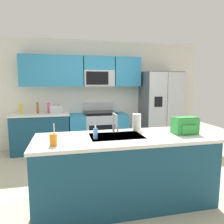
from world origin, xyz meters
name	(u,v)px	position (x,y,z in m)	size (l,w,h in m)	color
ground_plane	(123,180)	(0.00, 0.00, 0.00)	(9.00, 9.00, 0.00)	beige
kitchen_wall_unit	(95,87)	(-0.14, 2.08, 1.47)	(5.20, 0.43, 2.60)	silver
back_counter	(41,133)	(-1.43, 1.80, 0.45)	(1.27, 0.63, 0.90)	navy
range_oven	(99,130)	(-0.11, 1.80, 0.44)	(1.36, 0.61, 1.10)	#B7BABF
refrigerator	(160,109)	(1.45, 1.73, 0.93)	(0.90, 0.76, 1.85)	#4C4F54
island_counter	(125,169)	(-0.14, -0.60, 0.45)	(2.29, 0.85, 0.90)	navy
toaster	(56,109)	(-1.08, 1.75, 0.99)	(0.28, 0.16, 0.18)	#B7BABF
pepper_mill	(38,108)	(-1.48, 1.80, 1.03)	(0.05, 0.05, 0.26)	brown
bottle_yellow	(21,109)	(-1.85, 1.85, 1.01)	(0.06, 0.06, 0.22)	yellow
bottle_pink	(49,108)	(-1.25, 1.81, 1.02)	(0.06, 0.06, 0.24)	#EA4C93
sink_faucet	(114,121)	(-0.24, -0.41, 1.07)	(0.09, 0.21, 0.28)	#B7BABF
drink_cup_orange	(53,140)	(-1.02, -0.82, 0.97)	(0.08, 0.08, 0.25)	orange
soap_dispenser	(95,133)	(-0.53, -0.64, 0.97)	(0.06, 0.06, 0.17)	#4C8CD8
paper_towel_roll	(137,122)	(0.12, -0.30, 1.02)	(0.12, 0.12, 0.24)	white
backpack	(185,125)	(0.69, -0.64, 1.02)	(0.32, 0.22, 0.23)	green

